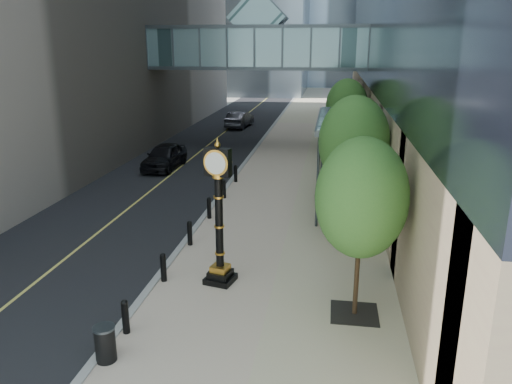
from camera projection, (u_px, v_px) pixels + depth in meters
ground at (213, 365)px, 12.54m from camera, size 320.00×320.00×0.00m
road at (237, 122)px, 51.45m from camera, size 8.00×180.00×0.02m
sidewalk at (315, 124)px, 50.28m from camera, size 8.00×180.00×0.06m
curb at (276, 123)px, 50.86m from camera, size 0.25×180.00×0.07m
skywalk at (258, 45)px, 37.30m from camera, size 17.00×4.20×5.80m
entrance_canopy at (348, 121)px, 24.10m from camera, size 3.00×8.00×4.38m
bollard_row at (200, 221)px, 21.31m from camera, size 0.20×16.20×0.90m
street_trees at (350, 126)px, 25.70m from camera, size 2.83×28.54×5.81m
street_clock at (219, 224)px, 16.24m from camera, size 1.08×1.08×4.79m
trash_bin at (105, 345)px, 12.53m from camera, size 0.56×0.56×0.90m
pedestrian at (347, 191)px, 24.09m from camera, size 0.70×0.52×1.76m
car_near at (165, 156)px, 32.10m from camera, size 2.02×4.74×1.60m
car_far at (240, 119)px, 47.95m from camera, size 2.14×4.85×1.55m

